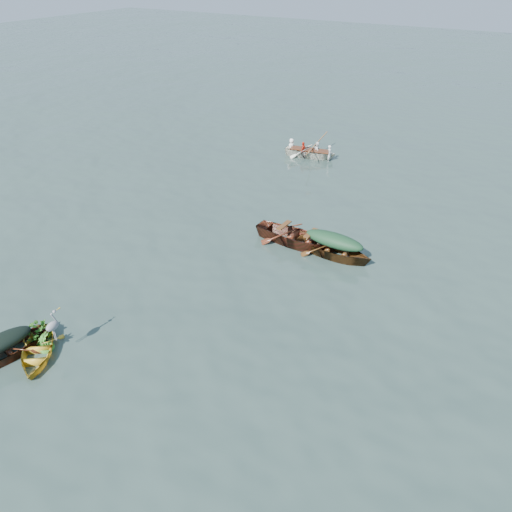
% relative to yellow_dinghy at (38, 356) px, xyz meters
% --- Properties ---
extents(ground, '(140.00, 140.00, 0.00)m').
position_rel_yellow_dinghy_xyz_m(ground, '(3.62, 4.59, 0.00)').
color(ground, '#31453F').
rests_on(ground, ground).
extents(yellow_dinghy, '(2.64, 2.84, 0.70)m').
position_rel_yellow_dinghy_xyz_m(yellow_dinghy, '(0.00, 0.00, 0.00)').
color(yellow_dinghy, gold).
rests_on(yellow_dinghy, ground).
extents(dark_covered_boat, '(1.77, 3.40, 0.78)m').
position_rel_yellow_dinghy_xyz_m(dark_covered_boat, '(-0.73, -0.54, 0.00)').
color(dark_covered_boat, '#461A10').
rests_on(dark_covered_boat, ground).
extents(green_tarp_boat, '(4.10, 1.45, 0.92)m').
position_rel_yellow_dinghy_xyz_m(green_tarp_boat, '(4.83, 8.95, 0.00)').
color(green_tarp_boat, '#573214').
rests_on(green_tarp_boat, ground).
extents(open_wooden_boat, '(4.72, 1.65, 1.11)m').
position_rel_yellow_dinghy_xyz_m(open_wooden_boat, '(3.32, 9.02, 0.00)').
color(open_wooden_boat, maroon).
rests_on(open_wooden_boat, ground).
extents(rowed_boat, '(3.98, 1.75, 0.89)m').
position_rel_yellow_dinghy_xyz_m(rowed_boat, '(-0.30, 17.72, 0.00)').
color(rowed_boat, white).
rests_on(rowed_boat, ground).
extents(green_tarp_cover, '(2.25, 0.80, 0.52)m').
position_rel_yellow_dinghy_xyz_m(green_tarp_cover, '(4.83, 8.95, 0.72)').
color(green_tarp_cover, '#16371F').
rests_on(green_tarp_cover, green_tarp_boat).
extents(thwart_benches, '(2.37, 0.97, 0.04)m').
position_rel_yellow_dinghy_xyz_m(thwart_benches, '(3.32, 9.02, 0.57)').
color(thwart_benches, '#532E13').
rests_on(thwart_benches, open_wooden_boat).
extents(heron, '(0.47, 0.49, 0.92)m').
position_rel_yellow_dinghy_xyz_m(heron, '(0.39, 0.39, 0.81)').
color(heron, gray).
rests_on(heron, yellow_dinghy).
extents(dinghy_weeds, '(1.11, 1.14, 0.60)m').
position_rel_yellow_dinghy_xyz_m(dinghy_weeds, '(-0.33, 0.44, 0.65)').
color(dinghy_weeds, '#38711D').
rests_on(dinghy_weeds, yellow_dinghy).
extents(rowers, '(2.82, 1.46, 0.76)m').
position_rel_yellow_dinghy_xyz_m(rowers, '(-0.30, 17.72, 0.83)').
color(rowers, silver).
rests_on(rowers, rowed_boat).
extents(oars, '(1.01, 2.66, 0.06)m').
position_rel_yellow_dinghy_xyz_m(oars, '(-0.30, 17.72, 0.48)').
color(oars, brown).
rests_on(oars, rowed_boat).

